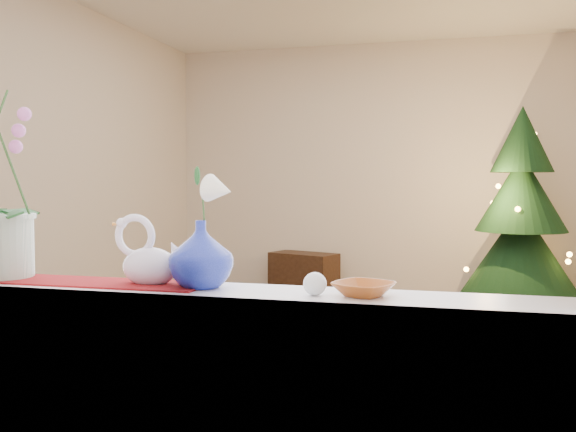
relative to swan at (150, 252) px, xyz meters
name	(u,v)px	position (x,y,z in m)	size (l,w,h in m)	color
ground	(343,367)	(0.22, 2.35, -1.03)	(5.00, 5.00, 0.00)	#332214
wall_back	(386,173)	(0.22, 4.85, 0.32)	(4.50, 0.10, 2.70)	beige
wall_front	(193,149)	(0.22, -0.15, 0.32)	(4.50, 0.10, 2.70)	beige
wall_left	(51,170)	(-2.03, 2.35, 0.32)	(0.10, 5.00, 2.70)	beige
windowsill	(211,295)	(0.22, -0.02, -0.13)	(2.20, 0.26, 0.04)	white
window_frame	(196,29)	(0.22, -0.12, 0.67)	(2.22, 0.06, 1.60)	white
runner	(103,283)	(-0.16, -0.02, -0.11)	(0.70, 0.20, 0.01)	maroon
swan	(150,252)	(0.00, 0.00, 0.00)	(0.26, 0.12, 0.22)	silver
blue_vase	(201,249)	(0.18, -0.01, 0.01)	(0.23, 0.23, 0.25)	navy
lily	(200,181)	(0.18, -0.01, 0.23)	(0.14, 0.08, 0.18)	white
paperweight	(315,284)	(0.56, -0.05, -0.07)	(0.07, 0.07, 0.07)	silver
amber_dish	(364,290)	(0.70, -0.02, -0.09)	(0.15, 0.15, 0.04)	#974918
xmas_tree	(521,214)	(1.50, 4.22, -0.06)	(1.06, 1.06, 1.94)	#113217
side_table	(304,277)	(-0.60, 4.60, -0.77)	(0.69, 0.34, 0.52)	black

